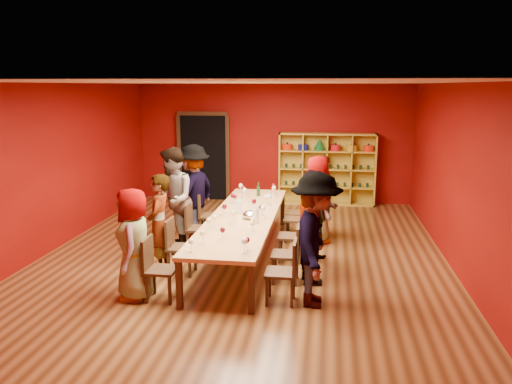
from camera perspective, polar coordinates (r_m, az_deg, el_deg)
room_shell at (r=8.46m, az=-1.54°, el=2.19°), size 7.10×9.10×3.04m
tasting_table at (r=8.63m, az=-1.51°, el=-3.06°), size 1.10×4.50×0.75m
doorway at (r=13.18m, az=-5.96°, el=4.03°), size 1.40×0.17×2.30m
shelving_unit at (r=12.68m, az=8.09°, el=3.02°), size 2.40×0.40×1.80m
chair_person_left_0 at (r=7.16m, az=-11.41°, el=-8.22°), size 0.42×0.42×0.89m
person_left_0 at (r=7.17m, az=-13.81°, el=-5.81°), size 0.60×0.85×1.58m
chair_person_left_1 at (r=8.05m, az=-9.04°, el=-5.84°), size 0.42×0.42×0.89m
person_left_1 at (r=8.05m, az=-11.01°, el=-3.64°), size 0.50×0.63×1.61m
chair_person_left_2 at (r=9.04m, az=-7.01°, el=-3.77°), size 0.42×0.42×0.89m
person_left_2 at (r=9.05m, az=-9.52°, el=-0.91°), size 0.81×1.04×1.89m
chair_person_left_3 at (r=9.89m, az=-5.64°, el=-2.37°), size 0.42×0.42×0.89m
person_left_3 at (r=9.86m, az=-7.18°, el=0.09°), size 0.84×1.28×1.84m
chair_person_right_0 at (r=6.92m, az=3.51°, el=-8.71°), size 0.42×0.42×0.89m
person_right_0 at (r=6.77m, az=6.85°, el=-5.45°), size 0.51×1.20×1.85m
chair_person_right_1 at (r=7.63m, az=4.00°, el=-6.72°), size 0.42×0.42×0.89m
person_right_1 at (r=7.52m, az=6.16°, el=-4.54°), size 0.59×1.01×1.62m
chair_person_right_2 at (r=8.53m, az=4.49°, el=-4.68°), size 0.42×0.42×0.89m
person_right_2 at (r=8.44m, az=6.60°, el=-2.79°), size 0.82×1.54×1.59m
chair_person_right_3 at (r=9.62m, az=4.95°, el=-2.77°), size 0.42×0.42×0.89m
person_right_3 at (r=9.52m, az=7.01°, el=-0.86°), size 0.71×0.92×1.67m
chair_person_right_4 at (r=10.08m, az=5.12°, el=-2.07°), size 0.42×0.42×0.89m
person_right_4 at (r=9.99m, az=7.64°, el=-0.38°), size 0.61×0.71×1.63m
wine_glass_0 at (r=6.80m, az=-1.03°, el=-5.57°), size 0.08×0.08×0.19m
wine_glass_1 at (r=7.75m, az=-0.38°, el=-3.33°), size 0.08×0.08×0.20m
wine_glass_2 at (r=8.16m, az=-2.62°, el=-2.51°), size 0.08×0.08×0.20m
wine_glass_3 at (r=9.46m, az=-2.41°, el=-0.58°), size 0.07×0.07×0.18m
wine_glass_4 at (r=7.59m, az=-0.47°, el=-3.66°), size 0.08×0.08×0.20m
wine_glass_5 at (r=6.79m, az=-7.40°, el=-5.72°), size 0.08×0.08×0.19m
wine_glass_6 at (r=9.40m, az=1.51°, el=-0.56°), size 0.08×0.08×0.20m
wine_glass_7 at (r=7.92m, az=-4.77°, el=-2.99°), size 0.08×0.08×0.20m
wine_glass_8 at (r=8.60m, az=-3.62°, el=-1.72°), size 0.08×0.08×0.21m
wine_glass_9 at (r=7.28m, az=-3.84°, el=-4.41°), size 0.08×0.08×0.19m
wine_glass_10 at (r=6.68m, az=-1.35°, el=-5.71°), size 0.09×0.09×0.22m
wine_glass_11 at (r=9.41m, az=1.14°, el=-0.62°), size 0.07×0.07×0.19m
wine_glass_12 at (r=8.46m, az=0.79°, el=-1.93°), size 0.09×0.09×0.21m
wine_glass_13 at (r=8.94m, az=-0.23°, el=-1.14°), size 0.09×0.09×0.22m
wine_glass_14 at (r=8.64m, az=0.54°, el=-1.82°), size 0.07×0.07×0.18m
wine_glass_15 at (r=7.75m, az=-5.40°, el=-3.32°), size 0.08×0.08×0.21m
wine_glass_16 at (r=8.68m, az=-3.82°, el=-1.74°), size 0.07×0.07×0.18m
wine_glass_17 at (r=9.49m, az=-2.70°, el=-0.47°), size 0.08×0.08×0.20m
wine_glass_18 at (r=10.29m, az=-1.42°, el=0.45°), size 0.07×0.07×0.18m
wine_glass_19 at (r=10.11m, az=2.06°, el=0.40°), size 0.09×0.09×0.22m
wine_glass_20 at (r=7.10m, az=-6.14°, el=-4.79°), size 0.08×0.08×0.21m
wine_glass_21 at (r=9.96m, az=-1.32°, el=0.17°), size 0.08×0.08×0.21m
wine_glass_22 at (r=10.36m, az=-1.76°, el=0.67°), size 0.09×0.09×0.21m
wine_glass_23 at (r=10.38m, az=2.02°, el=0.68°), size 0.08×0.08×0.21m
spittoon_bowl at (r=8.42m, az=-0.67°, el=-2.63°), size 0.27×0.27×0.15m
carafe_a at (r=8.77m, az=-1.93°, el=-1.69°), size 0.11×0.11×0.25m
carafe_b at (r=8.14m, az=-0.07°, el=-2.69°), size 0.12×0.12×0.28m
wine_bottle at (r=10.11m, az=0.27°, el=0.14°), size 0.09×0.09×0.29m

